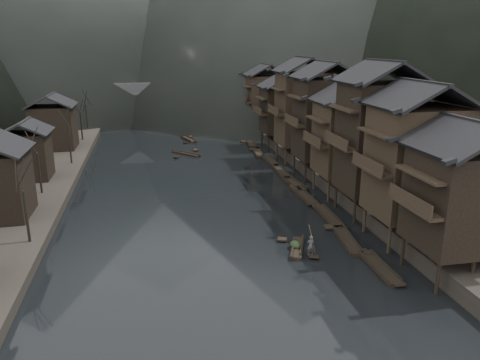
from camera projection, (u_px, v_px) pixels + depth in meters
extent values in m
plane|color=black|center=(220.00, 250.00, 40.99)|extent=(300.00, 300.00, 0.00)
cube|color=#2D2823|center=(376.00, 138.00, 84.93)|extent=(40.00, 200.00, 1.80)
cylinder|color=black|center=(438.00, 278.00, 33.51)|extent=(0.30, 0.30, 2.90)
cylinder|color=black|center=(403.00, 250.00, 38.02)|extent=(0.30, 0.30, 2.90)
cylinder|color=black|center=(472.00, 274.00, 34.02)|extent=(0.30, 0.30, 2.90)
cylinder|color=black|center=(433.00, 247.00, 38.54)|extent=(0.30, 0.30, 2.90)
cube|color=black|center=(464.00, 199.00, 34.93)|extent=(7.00, 6.00, 7.43)
cube|color=#32271B|center=(415.00, 207.00, 34.28)|extent=(1.20, 5.70, 0.25)
cylinder|color=#32271B|center=(389.00, 239.00, 40.09)|extent=(0.30, 0.30, 2.90)
cylinder|color=#32271B|center=(364.00, 219.00, 44.60)|extent=(0.30, 0.30, 2.90)
cylinder|color=#32271B|center=(418.00, 237.00, 40.61)|extent=(0.30, 0.30, 2.90)
cylinder|color=#32271B|center=(391.00, 217.00, 45.12)|extent=(0.30, 0.30, 2.90)
cube|color=#32271B|center=(414.00, 162.00, 41.20)|extent=(7.00, 6.00, 9.65)
cube|color=#32271B|center=(372.00, 169.00, 40.58)|extent=(1.20, 5.70, 0.25)
cylinder|color=black|center=(355.00, 212.00, 46.67)|extent=(0.30, 0.30, 2.90)
cylinder|color=black|center=(336.00, 197.00, 51.19)|extent=(0.30, 0.30, 2.90)
cylinder|color=black|center=(380.00, 210.00, 47.19)|extent=(0.30, 0.30, 2.90)
cylinder|color=black|center=(359.00, 195.00, 51.70)|extent=(0.30, 0.30, 2.90)
cube|color=black|center=(378.00, 138.00, 47.57)|extent=(7.00, 6.00, 11.10)
cube|color=#32271B|center=(340.00, 145.00, 46.98)|extent=(1.20, 5.70, 0.25)
cylinder|color=#32271B|center=(328.00, 191.00, 53.26)|extent=(0.30, 0.30, 2.90)
cylinder|color=#32271B|center=(314.00, 179.00, 57.77)|extent=(0.30, 0.30, 2.90)
cylinder|color=#32271B|center=(351.00, 189.00, 53.77)|extent=(0.30, 0.30, 2.90)
cylinder|color=#32271B|center=(335.00, 178.00, 58.29)|extent=(0.30, 0.30, 2.90)
cube|color=#32271B|center=(348.00, 138.00, 54.55)|extent=(7.00, 6.00, 8.33)
cube|color=#32271B|center=(316.00, 143.00, 53.92)|extent=(1.20, 5.70, 0.25)
cylinder|color=black|center=(305.00, 172.00, 60.78)|extent=(0.30, 0.30, 2.90)
cylinder|color=black|center=(294.00, 163.00, 65.30)|extent=(0.30, 0.30, 2.90)
cylinder|color=black|center=(325.00, 171.00, 61.30)|extent=(0.30, 0.30, 2.90)
cylinder|color=black|center=(313.00, 162.00, 65.81)|extent=(0.30, 0.30, 2.90)
cube|color=black|center=(324.00, 119.00, 61.77)|extent=(7.00, 6.00, 10.45)
cube|color=#32271B|center=(295.00, 124.00, 61.17)|extent=(1.20, 5.70, 0.25)
cylinder|color=#32271B|center=(286.00, 156.00, 69.25)|extent=(0.30, 0.30, 2.90)
cylinder|color=#32271B|center=(277.00, 149.00, 73.76)|extent=(0.30, 0.30, 2.90)
cylinder|color=#32271B|center=(303.00, 155.00, 69.76)|extent=(0.30, 0.30, 2.90)
cylinder|color=#32271B|center=(294.00, 149.00, 74.28)|extent=(0.30, 0.30, 2.90)
cube|color=#32271B|center=(302.00, 109.00, 70.20)|extent=(7.00, 6.00, 10.72)
cube|color=#32271B|center=(276.00, 113.00, 69.60)|extent=(1.20, 5.70, 0.25)
cylinder|color=black|center=(268.00, 143.00, 78.65)|extent=(0.30, 0.30, 2.90)
cylinder|color=black|center=(262.00, 137.00, 83.17)|extent=(0.30, 0.30, 2.90)
cylinder|color=black|center=(284.00, 142.00, 79.17)|extent=(0.30, 0.30, 2.90)
cylinder|color=black|center=(277.00, 137.00, 83.68)|extent=(0.30, 0.30, 2.90)
cube|color=black|center=(283.00, 110.00, 80.05)|extent=(7.00, 6.00, 7.58)
cube|color=#32271B|center=(260.00, 113.00, 79.41)|extent=(1.20, 5.70, 0.25)
cylinder|color=#32271B|center=(253.00, 130.00, 89.94)|extent=(0.30, 0.30, 2.90)
cylinder|color=#32271B|center=(247.00, 126.00, 94.45)|extent=(0.30, 0.30, 2.90)
cylinder|color=#32271B|center=(267.00, 130.00, 90.45)|extent=(0.30, 0.30, 2.90)
cylinder|color=#32271B|center=(261.00, 125.00, 94.97)|extent=(0.30, 0.30, 2.90)
cube|color=#32271B|center=(266.00, 99.00, 91.17)|extent=(7.00, 6.00, 8.77)
cube|color=#32271B|center=(246.00, 101.00, 90.54)|extent=(1.20, 5.70, 0.25)
cube|color=black|center=(28.00, 154.00, 58.55)|extent=(5.00, 5.00, 5.80)
cube|color=black|center=(54.00, 126.00, 75.34)|extent=(6.50, 6.50, 6.80)
cylinder|color=black|center=(16.00, 214.00, 39.67)|extent=(0.24, 0.24, 4.61)
cylinder|color=black|center=(48.00, 170.00, 53.11)|extent=(0.24, 0.24, 4.73)
cylinder|color=black|center=(66.00, 143.00, 65.92)|extent=(0.24, 0.24, 5.25)
cylinder|color=black|center=(82.00, 125.00, 82.21)|extent=(0.24, 0.24, 4.81)
cylinder|color=black|center=(88.00, 116.00, 92.20)|extent=(0.24, 0.24, 4.79)
cube|color=black|center=(379.00, 267.00, 37.56)|extent=(1.27, 5.95, 0.30)
cube|color=black|center=(379.00, 265.00, 37.51)|extent=(1.32, 5.83, 0.10)
cube|color=black|center=(362.00, 251.00, 40.18)|extent=(0.96, 0.76, 0.32)
cube|color=black|center=(398.00, 283.00, 34.87)|extent=(0.96, 0.76, 0.32)
cube|color=black|center=(347.00, 240.00, 42.74)|extent=(1.97, 6.66, 0.30)
cube|color=black|center=(347.00, 238.00, 42.69)|extent=(2.00, 6.54, 0.10)
cube|color=black|center=(330.00, 226.00, 45.57)|extent=(1.03, 0.93, 0.34)
cube|color=black|center=(366.00, 253.00, 39.84)|extent=(1.03, 0.93, 0.34)
cube|color=black|center=(328.00, 216.00, 48.56)|extent=(1.35, 6.80, 0.30)
cube|color=black|center=(328.00, 215.00, 48.51)|extent=(1.40, 6.66, 0.10)
cube|color=black|center=(316.00, 205.00, 51.55)|extent=(0.96, 0.86, 0.34)
cube|color=black|center=(342.00, 227.00, 45.49)|extent=(0.96, 0.86, 0.34)
cube|color=black|center=(303.00, 195.00, 55.35)|extent=(1.35, 7.08, 0.30)
cube|color=black|center=(303.00, 194.00, 55.30)|extent=(1.40, 6.94, 0.10)
cube|color=black|center=(295.00, 186.00, 58.51)|extent=(0.96, 0.90, 0.35)
cube|color=black|center=(311.00, 203.00, 52.11)|extent=(0.96, 0.90, 0.35)
cube|color=black|center=(294.00, 184.00, 59.82)|extent=(1.63, 6.19, 0.30)
cube|color=black|center=(294.00, 182.00, 59.77)|extent=(1.67, 6.07, 0.10)
cube|color=black|center=(289.00, 176.00, 62.58)|extent=(1.00, 0.83, 0.33)
cube|color=black|center=(299.00, 190.00, 56.98)|extent=(1.00, 0.83, 0.33)
cube|color=black|center=(281.00, 172.00, 65.42)|extent=(1.40, 7.51, 0.30)
cube|color=black|center=(281.00, 170.00, 65.37)|extent=(1.45, 7.36, 0.10)
cube|color=black|center=(273.00, 164.00, 68.73)|extent=(0.97, 0.95, 0.36)
cube|color=black|center=(289.00, 178.00, 62.04)|extent=(0.97, 0.95, 0.36)
cube|color=black|center=(270.00, 161.00, 71.08)|extent=(1.17, 6.51, 0.30)
cube|color=black|center=(270.00, 160.00, 71.03)|extent=(1.23, 6.38, 0.10)
cube|color=black|center=(265.00, 156.00, 73.97)|extent=(0.94, 0.81, 0.34)
cube|color=black|center=(276.00, 165.00, 68.12)|extent=(0.94, 0.81, 0.34)
cube|color=black|center=(258.00, 153.00, 76.27)|extent=(1.78, 5.91, 0.30)
cube|color=black|center=(258.00, 152.00, 76.22)|extent=(1.82, 5.80, 0.10)
cube|color=black|center=(252.00, 149.00, 78.78)|extent=(1.01, 0.83, 0.32)
cube|color=black|center=(264.00, 156.00, 73.68)|extent=(1.01, 0.83, 0.32)
cube|color=black|center=(251.00, 143.00, 83.79)|extent=(1.68, 6.83, 0.30)
cube|color=black|center=(251.00, 142.00, 83.74)|extent=(1.72, 6.70, 0.10)
cube|color=black|center=(245.00, 139.00, 86.74)|extent=(1.00, 0.91, 0.34)
cube|color=black|center=(256.00, 146.00, 80.76)|extent=(1.00, 0.91, 0.34)
cube|color=black|center=(243.00, 139.00, 87.30)|extent=(1.93, 6.27, 0.30)
cube|color=black|center=(243.00, 138.00, 87.25)|extent=(1.97, 6.15, 0.10)
cube|color=black|center=(238.00, 136.00, 89.95)|extent=(1.03, 0.88, 0.33)
cube|color=black|center=(248.00, 141.00, 84.58)|extent=(1.03, 0.88, 0.33)
cube|color=black|center=(240.00, 132.00, 93.75)|extent=(1.73, 6.91, 0.30)
cube|color=black|center=(240.00, 132.00, 93.70)|extent=(1.78, 6.77, 0.10)
cube|color=black|center=(238.00, 129.00, 96.84)|extent=(1.01, 0.92, 0.35)
cube|color=black|center=(242.00, 135.00, 90.58)|extent=(1.01, 0.92, 0.35)
cube|color=black|center=(186.00, 154.00, 75.96)|extent=(4.41, 5.08, 0.30)
cube|color=black|center=(186.00, 153.00, 75.91)|extent=(4.37, 5.02, 0.10)
cube|color=black|center=(195.00, 149.00, 78.26)|extent=(1.11, 1.09, 0.32)
cube|color=black|center=(176.00, 156.00, 73.59)|extent=(1.11, 1.09, 0.32)
cube|color=black|center=(188.00, 140.00, 86.97)|extent=(2.54, 5.59, 0.30)
cube|color=black|center=(188.00, 139.00, 86.92)|extent=(2.55, 5.50, 0.10)
cube|color=black|center=(191.00, 136.00, 89.47)|extent=(1.01, 0.90, 0.31)
cube|color=black|center=(185.00, 142.00, 84.39)|extent=(1.01, 0.90, 0.31)
cube|color=#4C4C4F|center=(171.00, 89.00, 106.67)|extent=(40.00, 6.00, 1.60)
cube|color=#4C4C4F|center=(171.00, 85.00, 103.76)|extent=(40.00, 0.50, 1.00)
cube|color=#4C4C4F|center=(170.00, 83.00, 108.84)|extent=(40.00, 0.50, 1.00)
cube|color=#4C4C4F|center=(109.00, 109.00, 105.17)|extent=(3.20, 6.00, 6.40)
cube|color=#4C4C4F|center=(152.00, 107.00, 106.95)|extent=(3.20, 6.00, 6.40)
cube|color=#4C4C4F|center=(191.00, 106.00, 108.65)|extent=(3.20, 6.00, 6.40)
cube|color=#4C4C4F|center=(231.00, 105.00, 110.43)|extent=(3.20, 6.00, 6.40)
cube|color=black|center=(297.00, 248.00, 41.05)|extent=(2.56, 4.48, 0.30)
cube|color=black|center=(297.00, 246.00, 41.00)|extent=(2.57, 4.41, 0.10)
cube|color=black|center=(282.00, 239.00, 42.72)|extent=(0.97, 0.83, 0.29)
cube|color=black|center=(314.00, 256.00, 39.30)|extent=(0.97, 0.83, 0.29)
ellipsoid|color=black|center=(296.00, 241.00, 41.06)|extent=(1.06, 1.39, 0.64)
imported|color=#4F4F51|center=(311.00, 243.00, 39.37)|extent=(0.64, 0.43, 1.75)
cylinder|color=#8C7A51|center=(314.00, 211.00, 38.61)|extent=(1.45, 1.53, 3.90)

